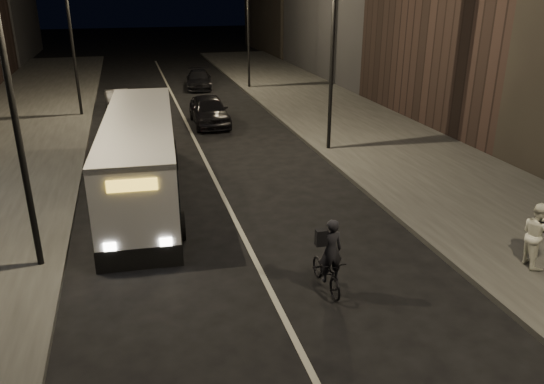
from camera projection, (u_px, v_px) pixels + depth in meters
ground at (286, 322)px, 11.92m from camera, size 180.00×180.00×0.00m
sidewalk_right at (368, 134)px, 26.54m from camera, size 7.00×70.00×0.16m
streetlight_right_mid at (327, 28)px, 22.04m from camera, size 1.20×0.44×8.12m
streetlight_right_far at (244, 11)px, 36.40m from camera, size 1.20×0.44×8.12m
streetlight_left_near at (18, 64)px, 12.24m from camera, size 1.20×0.44×8.12m
streetlight_left_far at (74, 19)px, 28.41m from camera, size 1.20×0.44×8.12m
city_bus at (141, 154)px, 18.40m from camera, size 3.07×10.85×2.89m
cyclist_on_bicycle at (328, 266)px, 12.95m from camera, size 0.65×1.73×1.97m
pedestrian_woman at (537, 235)px, 13.71m from camera, size 0.78×0.94×1.75m
car_near at (209, 110)px, 28.38m from camera, size 1.87×4.58×1.56m
car_mid at (117, 99)px, 31.96m from camera, size 1.63×3.85×1.24m
car_far at (199, 80)px, 38.42m from camera, size 2.30×4.53×1.26m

